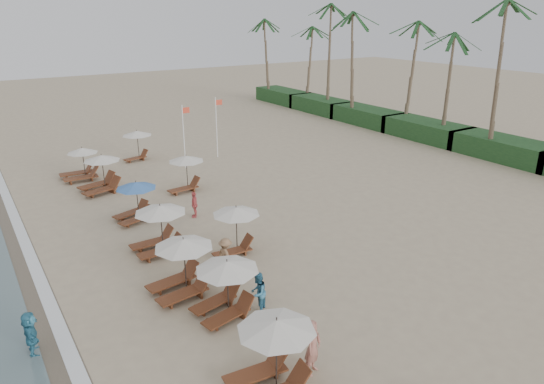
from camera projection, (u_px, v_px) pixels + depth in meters
ground at (349, 276)px, 20.97m from camera, size 160.00×160.00×0.00m
foam_line at (28, 252)px, 23.06m from camera, size 0.50×140.00×0.02m
shrub_hedge at (427, 130)px, 43.39m from camera, size 3.20×53.00×1.60m
palm_row at (429, 22)px, 40.90m from camera, size 7.00×52.00×12.30m
lounger_station_0 at (270, 356)px, 14.24m from camera, size 2.68×2.37×2.36m
lounger_station_1 at (223, 287)px, 17.95m from camera, size 2.64×2.40×2.14m
lounger_station_2 at (179, 268)px, 19.33m from camera, size 2.75×2.37×2.31m
lounger_station_3 at (157, 229)px, 22.72m from camera, size 2.68×2.43×2.28m
lounger_station_4 at (134, 201)px, 26.25m from camera, size 2.49×2.24×2.14m
lounger_station_5 at (99, 176)px, 30.52m from camera, size 2.80×2.57×2.32m
lounger_station_6 at (79, 166)px, 32.85m from camera, size 2.66×2.17×2.13m
inland_station_0 at (235, 225)px, 22.49m from camera, size 2.59×2.24×2.22m
inland_station_1 at (185, 170)px, 30.51m from camera, size 2.68×2.24×2.22m
inland_station_2 at (136, 141)px, 36.97m from camera, size 2.54×2.24×2.22m
beachgoer_near at (313, 347)px, 15.04m from camera, size 0.81×0.71×1.88m
beachgoer_mid_a at (258, 292)px, 18.22m from camera, size 0.99×0.97×1.61m
beachgoer_mid_b at (226, 256)px, 20.99m from camera, size 0.70×1.10×1.61m
beachgoer_far_a at (194, 204)px, 26.77m from camera, size 0.77×0.93×1.48m
waterline_walker at (31, 333)px, 15.93m from camera, size 0.60×1.49×1.57m
flag_pole_near at (184, 134)px, 34.69m from camera, size 0.59×0.08×4.58m
flag_pole_far at (217, 125)px, 37.36m from camera, size 0.60×0.08×4.65m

